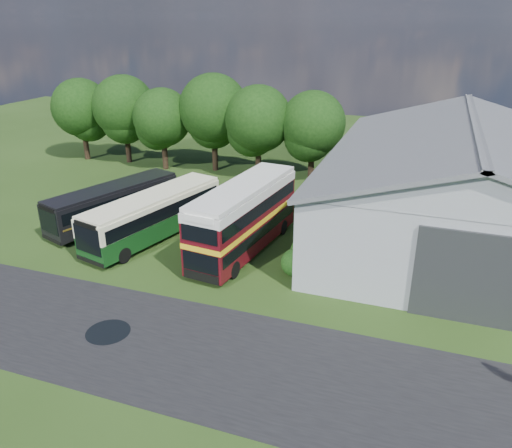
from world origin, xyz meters
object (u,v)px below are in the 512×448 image
at_px(bus_green_single, 154,215).
at_px(bus_maroon_double, 244,218).
at_px(storage_shed, 466,178).
at_px(bus_dark_single, 114,203).

relative_size(bus_green_single, bus_maroon_double, 1.07).
distance_m(storage_shed, bus_green_single, 21.83).
distance_m(bus_maroon_double, bus_dark_single, 11.04).
bearing_deg(bus_maroon_double, bus_green_single, -172.70).
bearing_deg(bus_dark_single, bus_green_single, 1.47).
bearing_deg(bus_maroon_double, storage_shed, 37.19).
height_order(bus_green_single, bus_dark_single, bus_green_single).
distance_m(storage_shed, bus_maroon_double, 15.73).
xyz_separation_m(bus_green_single, bus_dark_single, (-4.23, 1.33, -0.13)).
xyz_separation_m(storage_shed, bus_maroon_double, (-13.48, -7.90, -1.86)).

